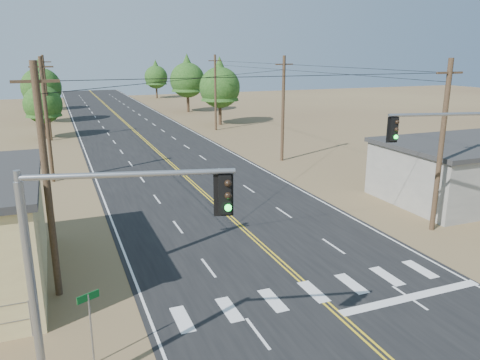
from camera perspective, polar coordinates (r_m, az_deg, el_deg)
road at (r=40.76m, az=-6.89°, el=0.60°), size 15.00×200.00×0.02m
utility_pole_left_near at (r=20.82m, az=-22.50°, el=-0.27°), size 1.80×0.30×10.00m
utility_pole_left_mid at (r=40.50m, az=-22.49°, el=6.83°), size 1.80×0.30×10.00m
utility_pole_left_far at (r=60.39m, az=-22.49°, el=9.27°), size 1.80×0.30×10.00m
utility_pole_right_near at (r=29.20m, az=23.33°, el=3.85°), size 1.80×0.30×10.00m
utility_pole_right_mid at (r=45.38m, az=5.27°, el=8.71°), size 1.80×0.30×10.00m
utility_pole_right_far at (r=63.76m, az=-3.02°, el=10.65°), size 1.80×0.30×10.00m
signal_mast_left at (r=13.71m, az=-17.79°, el=-8.43°), size 5.66×1.72×7.34m
signal_mast_right at (r=26.39m, az=25.78°, el=2.44°), size 6.06×1.70×7.55m
street_sign at (r=16.94m, az=-17.81°, el=-15.63°), size 0.73×0.36×2.67m
tree_left_near at (r=62.14m, az=-22.95°, el=8.91°), size 4.55×4.55×7.58m
tree_left_mid at (r=76.32m, az=-23.11°, el=10.78°), size 5.72×5.72×9.54m
tree_left_far at (r=93.05m, az=-23.55°, el=10.94°), size 5.08×5.08×8.47m
tree_right_near at (r=68.64m, az=-2.49°, el=11.70°), size 5.86×5.86×9.76m
tree_right_mid at (r=84.20m, az=-6.44°, el=12.43°), size 6.06×6.06×10.10m
tree_right_far at (r=111.15m, az=-10.22°, el=12.52°), size 5.20×5.20×8.66m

